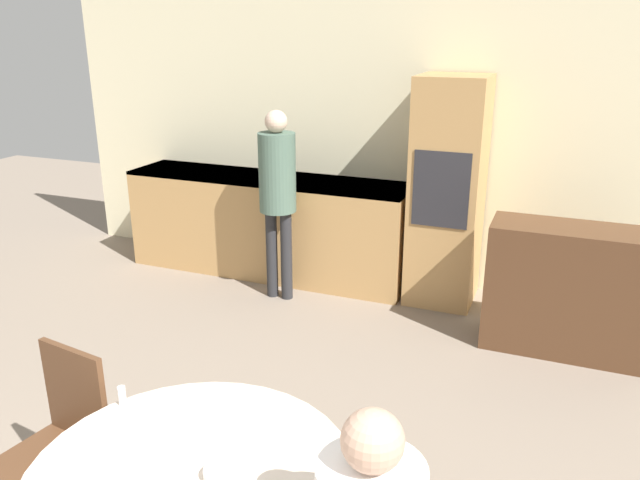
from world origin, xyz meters
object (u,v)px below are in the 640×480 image
sideboard (567,290)px  bowl_centre (221,474)px  oven_unit (447,193)px  person_standing (277,185)px  chair_far_left (63,436)px

sideboard → bowl_centre: bearing=-111.0°
oven_unit → person_standing: (-1.30, -0.50, 0.06)m
sideboard → oven_unit: bearing=150.0°
oven_unit → chair_far_left: bearing=-108.1°
oven_unit → person_standing: bearing=-159.1°
sideboard → chair_far_left: sideboard is taller
oven_unit → sideboard: size_ratio=1.69×
sideboard → chair_far_left: (-2.06, -2.68, 0.04)m
sideboard → chair_far_left: 3.38m
oven_unit → sideboard: 1.24m
chair_far_left → sideboard: bearing=61.1°
oven_unit → sideboard: bearing=-30.0°
bowl_centre → sideboard: bearing=69.0°
sideboard → person_standing: (-2.30, 0.07, 0.54)m
chair_far_left → person_standing: bearing=103.7°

